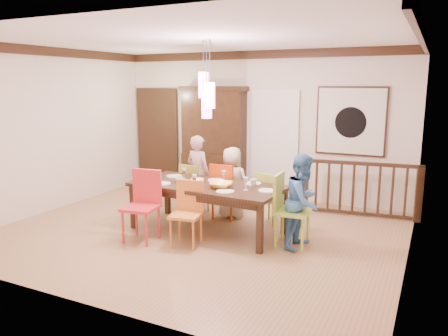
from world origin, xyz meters
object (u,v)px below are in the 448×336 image
at_px(chair_end_right, 293,205).
at_px(person_end_right, 303,201).
at_px(chair_far_left, 195,185).
at_px(balustrade, 360,188).
at_px(china_hutch, 214,140).
at_px(person_far_mid, 232,183).
at_px(dining_table, 207,189).
at_px(person_far_left, 198,174).

relative_size(chair_end_right, person_end_right, 0.78).
bearing_deg(chair_far_left, person_end_right, 165.34).
bearing_deg(balustrade, chair_far_left, -164.01).
bearing_deg(chair_far_left, balustrade, -153.03).
distance_m(chair_far_left, china_hutch, 1.60).
bearing_deg(chair_end_right, person_far_mid, 54.74).
relative_size(person_far_mid, person_end_right, 0.92).
relative_size(dining_table, person_end_right, 1.81).
relative_size(person_far_left, person_far_mid, 1.12).
height_order(dining_table, person_end_right, person_end_right).
xyz_separation_m(dining_table, person_far_mid, (0.04, 0.81, -0.06)).
bearing_deg(person_far_mid, china_hutch, -53.22).
xyz_separation_m(chair_far_left, chair_end_right, (2.03, -0.78, 0.08)).
xyz_separation_m(dining_table, chair_end_right, (1.38, -0.02, -0.09)).
bearing_deg(chair_end_right, person_far_left, 62.56).
xyz_separation_m(person_far_left, person_far_mid, (0.70, -0.08, -0.08)).
relative_size(chair_end_right, person_far_left, 0.75).
bearing_deg(china_hutch, chair_far_left, -75.59).
height_order(dining_table, chair_far_left, chair_far_left).
relative_size(china_hutch, person_end_right, 1.67).
bearing_deg(chair_end_right, dining_table, 85.64).
height_order(chair_far_left, china_hutch, china_hutch).
bearing_deg(person_far_mid, person_end_right, 150.41).
relative_size(chair_end_right, person_far_mid, 0.84).
height_order(dining_table, balustrade, balustrade).
xyz_separation_m(chair_end_right, china_hutch, (-2.39, 2.21, 0.53)).
distance_m(chair_end_right, balustrade, 1.96).
height_order(balustrade, person_far_left, person_far_left).
xyz_separation_m(balustrade, person_far_left, (-2.65, -0.96, 0.19)).
bearing_deg(china_hutch, person_far_mid, -52.44).
height_order(person_far_left, person_far_mid, person_far_left).
bearing_deg(china_hutch, balustrade, -6.56).
bearing_deg(person_far_mid, chair_end_right, 147.36).
relative_size(dining_table, balustrade, 1.19).
xyz_separation_m(chair_far_left, china_hutch, (-0.37, 1.43, 0.60)).
relative_size(chair_far_left, person_end_right, 0.68).
bearing_deg(person_far_left, chair_end_right, 168.73).
bearing_deg(person_end_right, balustrade, -6.65).
xyz_separation_m(chair_end_right, person_end_right, (0.14, 0.02, 0.07)).
distance_m(chair_end_right, person_end_right, 0.16).
distance_m(balustrade, person_far_mid, 2.21).
distance_m(chair_far_left, person_far_mid, 0.70).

